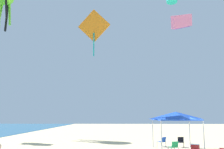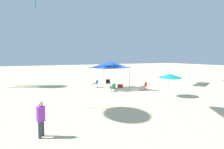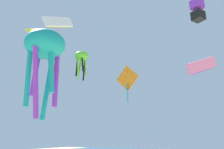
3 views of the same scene
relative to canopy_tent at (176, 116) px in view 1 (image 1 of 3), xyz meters
The scene contains 8 objects.
canopy_tent is the anchor object (origin of this frame).
folding_chair_left_of_tent 2.69m from the canopy_tent, 22.55° to the right, with size 0.76×0.69×0.82m.
folding_chair_right_of_tent 2.85m from the canopy_tent, 27.11° to the left, with size 0.81×0.80×0.82m.
folding_chair_facing_ocean 2.90m from the canopy_tent, 161.23° to the left, with size 0.75×0.68×0.82m.
cooler_box 2.81m from the canopy_tent, 82.69° to the right, with size 0.65×0.74×0.40m.
kite_diamond_orange 11.34m from the canopy_tent, 69.59° to the left, with size 0.56×3.25×4.68m.
kite_octopus_lime 31.33m from the canopy_tent, 57.43° to the left, with size 2.73×2.73×6.06m.
kite_parafoil_pink 10.10m from the canopy_tent, 27.11° to the right, with size 3.61×2.93×2.63m.
Camera 1 is at (-18.41, 6.50, 2.66)m, focal length 39.63 mm.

